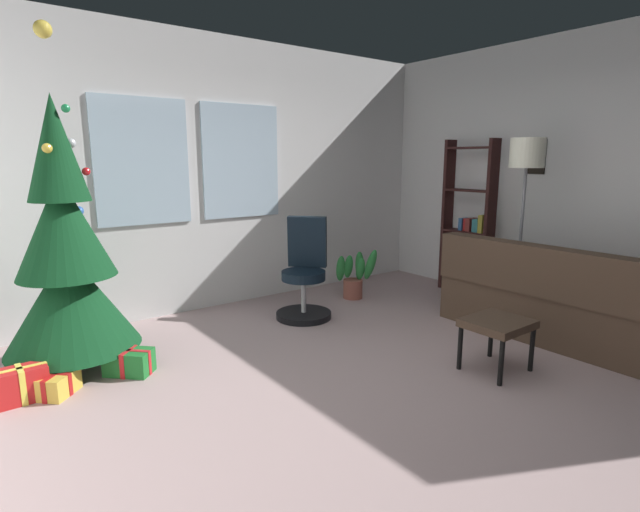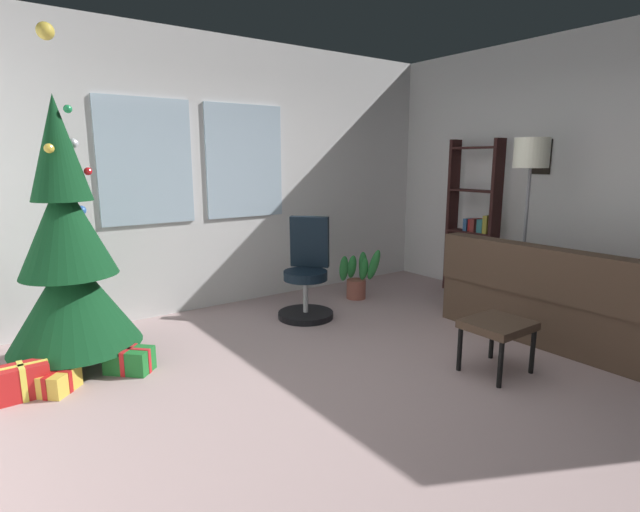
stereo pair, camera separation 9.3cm
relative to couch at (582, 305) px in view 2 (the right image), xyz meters
The scene contains 13 objects.
ground_plane 2.04m from the couch, behind, with size 5.29×5.07×0.10m, color #AD9292.
wall_back_with_windows 3.69m from the couch, 124.73° to the left, with size 5.29×0.12×2.83m.
wall_right_with_frames 1.36m from the couch, 23.38° to the left, with size 0.12×5.07×2.83m.
couch is the anchor object (origin of this frame).
footstool 1.25m from the couch, behind, with size 0.46×0.41×0.40m.
holiday_tree 4.32m from the couch, 151.91° to the left, with size 0.97×0.97×2.51m.
gift_box_red 4.50m from the couch, 158.65° to the left, with size 0.32×0.19×0.24m.
gift_box_green 3.86m from the couch, 154.84° to the left, with size 0.38×0.38×0.19m.
gift_box_gold 4.30m from the couch, 158.20° to the left, with size 0.33×0.33×0.16m.
office_chair 2.56m from the couch, 130.11° to the left, with size 0.59×0.59×1.01m.
bookshelf 1.68m from the couch, 73.93° to the left, with size 0.18×0.64×1.81m.
floor_lamp 1.34m from the couch, 88.31° to the left, with size 0.32×0.32×1.78m.
potted_plant 2.30m from the couch, 110.08° to the left, with size 0.45×0.45×0.60m.
Camera 2 is at (-2.36, -2.31, 1.58)m, focal length 27.29 mm.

